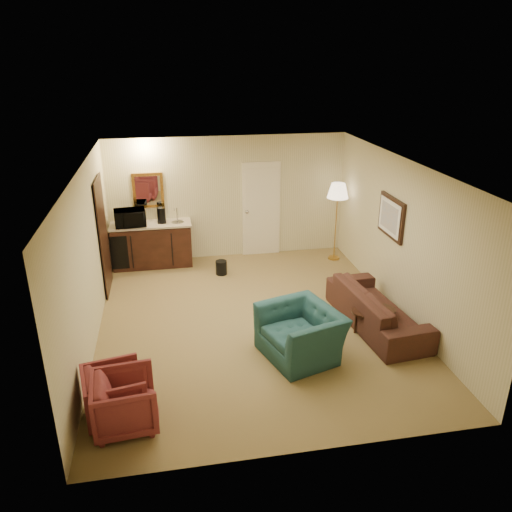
{
  "coord_description": "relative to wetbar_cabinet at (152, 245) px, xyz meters",
  "views": [
    {
      "loc": [
        -1.27,
        -7.18,
        4.15
      ],
      "look_at": [
        0.14,
        0.5,
        0.96
      ],
      "focal_mm": 35.0,
      "sensor_mm": 36.0,
      "label": 1
    }
  ],
  "objects": [
    {
      "name": "coffee_maker",
      "position": [
        0.23,
        0.01,
        0.62
      ],
      "size": [
        0.19,
        0.19,
        0.32
      ],
      "primitive_type": "cylinder",
      "rotation": [
        0.0,
        0.0,
        0.11
      ],
      "color": "black",
      "rests_on": "wetbar_cabinet"
    },
    {
      "name": "room_walls",
      "position": [
        1.55,
        -1.95,
        1.26
      ],
      "size": [
        5.02,
        6.01,
        2.61
      ],
      "color": "beige",
      "rests_on": "ground"
    },
    {
      "name": "teal_armchair",
      "position": [
        2.15,
        -3.82,
        0.03
      ],
      "size": [
        1.04,
        1.3,
        0.99
      ],
      "primitive_type": "imported",
      "rotation": [
        0.0,
        0.0,
        -1.26
      ],
      "color": "#1D484A",
      "rests_on": "ground"
    },
    {
      "name": "sofa",
      "position": [
        3.6,
        -3.21,
        -0.04
      ],
      "size": [
        0.85,
        2.22,
        0.85
      ],
      "primitive_type": "imported",
      "rotation": [
        0.0,
        0.0,
        1.67
      ],
      "color": "black",
      "rests_on": "ground"
    },
    {
      "name": "floor_lamp",
      "position": [
        3.85,
        -0.35,
        0.38
      ],
      "size": [
        0.56,
        0.56,
        1.68
      ],
      "primitive_type": "cube",
      "rotation": [
        0.0,
        0.0,
        -0.31
      ],
      "color": "gold",
      "rests_on": "ground"
    },
    {
      "name": "rose_chair_far",
      "position": [
        -0.27,
        -4.92,
        -0.09
      ],
      "size": [
        0.74,
        0.79,
        0.75
      ],
      "primitive_type": "imported",
      "rotation": [
        0.0,
        0.0,
        1.67
      ],
      "color": "brown",
      "rests_on": "ground"
    },
    {
      "name": "rose_chair_near",
      "position": [
        -0.41,
        -4.72,
        -0.1
      ],
      "size": [
        0.78,
        0.81,
        0.72
      ],
      "primitive_type": "imported",
      "rotation": [
        0.0,
        0.0,
        1.77
      ],
      "color": "brown",
      "rests_on": "ground"
    },
    {
      "name": "microwave",
      "position": [
        -0.39,
        -0.07,
        0.67
      ],
      "size": [
        0.64,
        0.4,
        0.41
      ],
      "primitive_type": "imported",
      "rotation": [
        0.0,
        0.0,
        0.12
      ],
      "color": "black",
      "rests_on": "wetbar_cabinet"
    },
    {
      "name": "ground",
      "position": [
        1.65,
        -2.72,
        -0.46
      ],
      "size": [
        6.0,
        6.0,
        0.0
      ],
      "primitive_type": "plane",
      "color": "olive",
      "rests_on": "ground"
    },
    {
      "name": "wetbar_cabinet",
      "position": [
        0.0,
        0.0,
        0.0
      ],
      "size": [
        1.64,
        0.58,
        0.92
      ],
      "primitive_type": "cube",
      "color": "#3C1C13",
      "rests_on": "ground"
    },
    {
      "name": "waste_bin",
      "position": [
        1.35,
        -0.72,
        -0.32
      ],
      "size": [
        0.28,
        0.28,
        0.28
      ],
      "primitive_type": "cylinder",
      "rotation": [
        0.0,
        0.0,
        0.26
      ],
      "color": "black",
      "rests_on": "ground"
    },
    {
      "name": "coffee_table",
      "position": [
        3.45,
        -3.42,
        -0.25
      ],
      "size": [
        0.85,
        0.73,
        0.41
      ],
      "primitive_type": "cube",
      "rotation": [
        0.0,
        0.0,
        0.41
      ],
      "color": "black",
      "rests_on": "ground"
    }
  ]
}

